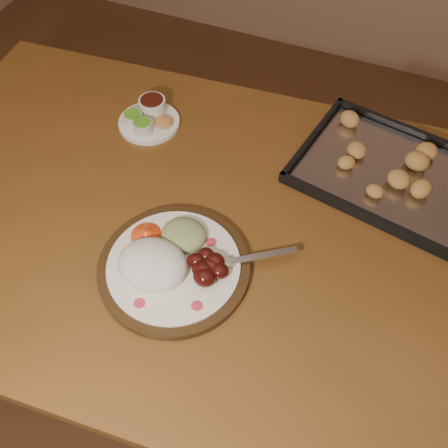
% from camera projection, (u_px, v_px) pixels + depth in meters
% --- Properties ---
extents(ground, '(4.00, 4.00, 0.00)m').
position_uv_depth(ground, '(194.00, 426.00, 1.53)').
color(ground, brown).
rests_on(ground, ground).
extents(dining_table, '(1.57, 1.02, 0.75)m').
position_uv_depth(dining_table, '(218.00, 250.00, 1.13)').
color(dining_table, brown).
rests_on(dining_table, ground).
extents(dinner_plate, '(0.36, 0.30, 0.07)m').
position_uv_depth(dinner_plate, '(171.00, 263.00, 0.97)').
color(dinner_plate, '#311E0D').
rests_on(dinner_plate, dining_table).
extents(condiment_saucer, '(0.15, 0.15, 0.05)m').
position_uv_depth(condiment_saucer, '(148.00, 117.00, 1.22)').
color(condiment_saucer, white).
rests_on(condiment_saucer, dining_table).
extents(baking_tray, '(0.46, 0.38, 0.04)m').
position_uv_depth(baking_tray, '(393.00, 173.00, 1.12)').
color(baking_tray, black).
rests_on(baking_tray, dining_table).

